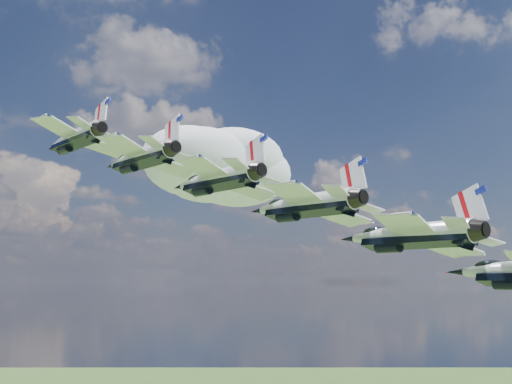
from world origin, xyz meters
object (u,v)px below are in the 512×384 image
object	(u,v)px
jet_0	(73,139)
jet_2	(214,180)
jet_3	(302,205)
jet_4	(405,235)
jet_1	(139,158)

from	to	relation	value
jet_0	jet_2	world-z (taller)	jet_0
jet_3	jet_4	xyz separation A→B (m)	(7.50, -7.84, -3.51)
jet_0	jet_4	world-z (taller)	jet_0
jet_2	jet_4	xyz separation A→B (m)	(15.00, -15.69, -7.02)
jet_0	jet_1	world-z (taller)	jet_0
jet_3	jet_4	size ratio (longest dim) A/B	1.00
jet_1	jet_2	world-z (taller)	jet_1
jet_1	jet_4	distance (m)	34.22
jet_2	jet_1	bearing A→B (deg)	112.56
jet_2	jet_4	world-z (taller)	jet_2
jet_0	jet_1	distance (m)	11.41
jet_1	jet_4	world-z (taller)	jet_1
jet_2	jet_0	bearing A→B (deg)	112.56
jet_4	jet_2	bearing A→B (deg)	112.56
jet_0	jet_3	distance (m)	34.22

